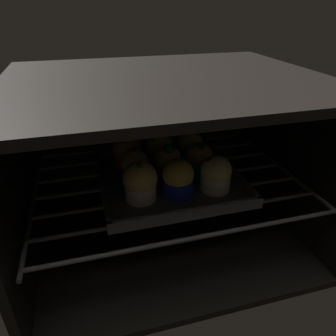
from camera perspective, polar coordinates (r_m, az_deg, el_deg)
The scene contains 12 objects.
oven_cavity at distance 69.38cm, azimuth -1.13°, elevation 1.90°, with size 59.00×47.00×37.00cm.
oven_rack at distance 67.41cm, azimuth -0.20°, elevation -2.25°, with size 54.80×42.00×0.80cm.
baking_tray at distance 66.12cm, azimuth 0.00°, elevation -1.81°, with size 28.24×28.24×2.20cm.
muffin_row0_col0 at distance 56.99cm, azimuth -5.09°, elevation -2.52°, with size 6.35×6.35×7.64cm.
muffin_row0_col1 at distance 58.39cm, azimuth 2.16°, elevation -1.80°, with size 5.89×5.89×7.21cm.
muffin_row0_col2 at distance 60.42cm, azimuth 8.65°, elevation -1.08°, with size 5.97×5.97×7.12cm.
muffin_row1_col0 at distance 62.75cm, azimuth -6.01°, elevation 0.20°, with size 5.78×5.78×7.29cm.
muffin_row1_col1 at distance 64.33cm, azimuth -0.28°, elevation 1.01°, with size 5.78×5.78×7.43cm.
muffin_row1_col2 at distance 66.73cm, azimuth 5.70°, elevation 1.69°, with size 5.78×5.78×6.63cm.
muffin_row2_col0 at distance 69.15cm, azimuth -7.48°, elevation 3.01°, with size 6.33×6.33×7.60cm.
muffin_row2_col1 at distance 70.56cm, azimuth -1.54°, elevation 3.61°, with size 5.82×5.82×7.26cm.
muffin_row2_col2 at distance 72.26cm, azimuth 3.99°, elevation 4.07°, with size 5.82×5.82×6.73cm.
Camera 1 is at (-15.22, -33.86, 48.12)cm, focal length 33.49 mm.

